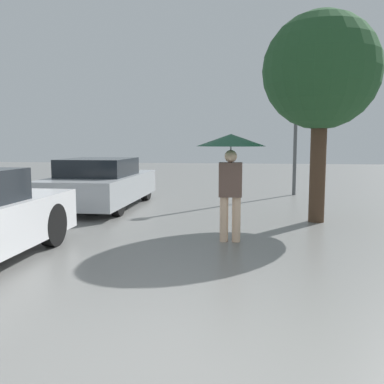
% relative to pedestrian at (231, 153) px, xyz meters
% --- Properties ---
extents(ground_plane, '(60.00, 60.00, 0.00)m').
position_rel_pedestrian_xyz_m(ground_plane, '(-0.20, -4.02, -1.46)').
color(ground_plane, slate).
extents(pedestrian, '(1.13, 1.13, 1.77)m').
position_rel_pedestrian_xyz_m(pedestrian, '(0.00, 0.00, 0.00)').
color(pedestrian, beige).
rests_on(pedestrian, ground_plane).
extents(parked_car_farthest, '(1.83, 4.29, 1.23)m').
position_rel_pedestrian_xyz_m(parked_car_farthest, '(-3.41, 3.42, -0.87)').
color(parked_car_farthest, '#9EA3A8').
rests_on(parked_car_farthest, ground_plane).
extents(tree, '(2.32, 2.32, 4.21)m').
position_rel_pedestrian_xyz_m(tree, '(1.69, 2.00, 1.55)').
color(tree, '#473323').
rests_on(tree, ground_plane).
extents(street_lamp, '(0.33, 0.33, 5.24)m').
position_rel_pedestrian_xyz_m(street_lamp, '(1.71, 6.58, 1.99)').
color(street_lamp, '#515456').
rests_on(street_lamp, ground_plane).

